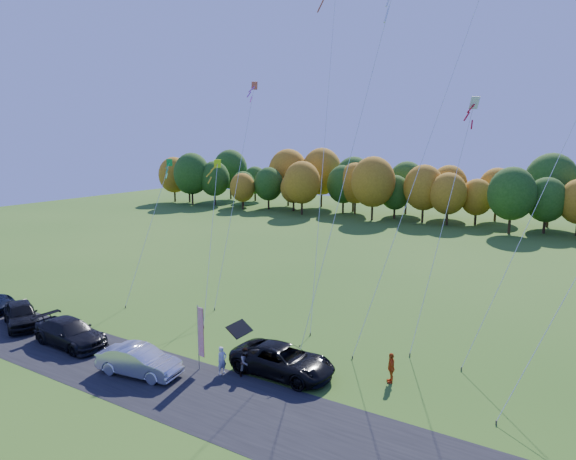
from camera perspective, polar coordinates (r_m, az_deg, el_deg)
The scene contains 20 objects.
ground at distance 31.39m, azimuth -5.98°, elevation -14.39°, with size 160.00×160.00×0.00m, color #2D5917.
asphalt_strip at distance 28.66m, azimuth -11.10°, elevation -17.05°, with size 90.00×6.00×0.01m, color black.
tree_line at distance 80.47m, azimuth 18.74°, elevation 0.40°, with size 116.00×12.00×10.00m, color #1E4711, non-canonical shape.
black_suv at distance 29.48m, azimuth -0.59°, elevation -14.25°, with size 2.75×5.97×1.66m, color black.
silver_sedan at distance 30.60m, azimuth -16.21°, elevation -13.78°, with size 1.70×4.89×1.61m, color silver.
dark_truck_a at distance 36.02m, azimuth -23.05°, elevation -10.45°, with size 2.29×5.64×1.64m, color black.
dark_truck_b at distance 40.96m, azimuth -27.55°, elevation -8.29°, with size 2.00×4.97×1.69m, color black.
person_tailgate_a at distance 29.74m, azimuth -7.34°, elevation -14.18°, with size 0.58×0.38×1.59m, color silver.
person_tailgate_b at distance 29.43m, azimuth -4.70°, elevation -14.39°, with size 0.78×0.61×1.61m, color gray.
person_east at distance 29.14m, azimuth 11.37°, elevation -14.76°, with size 0.98×0.41×1.67m, color #CE4D13.
feather_flag at distance 29.72m, azimuth -9.73°, elevation -11.04°, with size 0.51×0.13×3.83m.
kite_delta_blue at distance 38.04m, azimuth 4.14°, elevation 10.78°, with size 5.18×11.58×27.69m.
kite_parafoil_orange at distance 34.03m, azimuth 15.90°, elevation 10.94°, with size 6.51×12.93×27.71m.
kite_delta_red at distance 32.63m, azimuth 7.13°, elevation 8.84°, with size 3.65×9.78×24.96m.
kite_parafoil_rainbow at distance 32.70m, azimuth 25.22°, elevation 0.85°, with size 6.22×8.04×16.76m.
kite_diamond_yellow at distance 38.71m, azimuth -8.55°, elevation -0.96°, with size 4.43×7.14×11.66m.
kite_diamond_green at distance 42.95m, azimuth -15.20°, elevation 0.06°, with size 1.14×6.50×11.58m.
kite_diamond_white at distance 33.48m, azimuth 16.91°, elevation 0.80°, with size 2.12×7.23×16.04m.
kite_diamond_pink at distance 41.59m, azimuth -5.84°, elevation 4.37°, with size 2.06×8.24×18.00m.
kite_diamond_blue_low at distance 27.74m, azimuth 26.48°, elevation -10.61°, with size 3.39×5.63×7.86m.
Camera 1 is at (17.65, -22.41, 13.09)m, focal length 32.00 mm.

